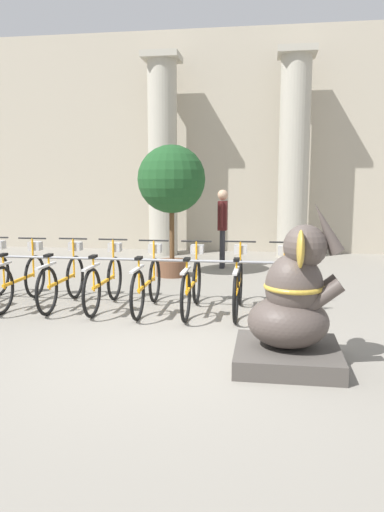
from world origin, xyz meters
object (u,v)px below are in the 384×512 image
Objects in this scene: bicycle_5 at (192,284)px; bicycle_6 at (238,285)px; bicycle_7 at (285,286)px; elephant_statue at (292,311)px; person_pedestrian at (223,221)px; bicycle_2 at (63,280)px; potted_tree at (172,184)px; bicycle_3 at (105,281)px; bicycle_4 at (147,283)px; bicycle_1 at (20,279)px.

bicycle_5 is 1.00× the size of bicycle_6.
bicycle_6 is at bearing 5.62° from bicycle_5.
bicycle_7 is 2.09m from elephant_statue.
elephant_statue is 6.08m from person_pedestrian.
bicycle_2 and bicycle_6 have the same top height.
potted_tree is (-1.53, 2.73, 1.47)m from bicycle_6.
potted_tree is (-2.21, 2.73, 1.47)m from bicycle_7.
bicycle_3 is 1.37m from bicycle_5.
bicycle_3 is 1.00× the size of bicycle_4.
bicycle_3 is 1.00× the size of bicycle_5.
elephant_statue is (1.38, -2.01, 0.17)m from bicycle_5.
potted_tree is (1.91, 2.79, 1.47)m from bicycle_1.
potted_tree is at bearing 119.20° from bicycle_6.
bicycle_3 is 1.03× the size of person_pedestrian.
elephant_statue reaches higher than bicycle_5.
bicycle_7 is at bearing 0.15° from bicycle_2.
bicycle_1 is 1.00× the size of bicycle_6.
potted_tree is at bearing 93.11° from bicycle_4.
potted_tree is (0.54, 2.75, 1.47)m from bicycle_3.
bicycle_1 is 1.00× the size of bicycle_2.
bicycle_2 and bicycle_5 have the same top height.
bicycle_2 is at bearing 178.71° from bicycle_3.
bicycle_6 is (2.75, 0.01, 0.00)m from bicycle_2.
bicycle_3 is 2.06m from bicycle_6.
elephant_statue is (0.00, -2.08, 0.17)m from bicycle_7.
bicycle_1 is 1.00× the size of bicycle_5.
potted_tree is at bearing 79.00° from bicycle_3.
bicycle_4 is 1.03× the size of person_pedestrian.
person_pedestrian is at bearing 69.08° from bicycle_3.
bicycle_5 is 1.03× the size of elephant_statue.
person_pedestrian is at bearing 53.87° from bicycle_1.
bicycle_1 is at bearing 179.83° from bicycle_5.
bicycle_4 is 1.03× the size of elephant_statue.
bicycle_3 is 4.19m from person_pedestrian.
bicycle_7 is at bearing 1.97° from bicycle_4.
bicycle_2 is at bearing 148.88° from elephant_statue.
bicycle_2 is 2.75m from bicycle_6.
bicycle_6 is (2.06, 0.02, 0.00)m from bicycle_3.
elephant_statue is at bearing -44.30° from bicycle_4.
bicycle_4 is at bearing -0.22° from bicycle_1.
person_pedestrian is (0.10, 3.92, 0.65)m from bicycle_5.
bicycle_4 is 0.69m from bicycle_5.
elephant_statue is (4.12, -2.02, 0.17)m from bicycle_1.
bicycle_5 is at bearing -174.38° from bicycle_6.
bicycle_1 and bicycle_4 have the same top height.
bicycle_7 is (0.69, 0.00, 0.00)m from bicycle_6.
bicycle_4 is (0.69, -0.05, 0.00)m from bicycle_3.
bicycle_2 is at bearing -114.06° from potted_tree.
elephant_statue is at bearing -55.65° from bicycle_5.
bicycle_1 is 2.75m from bicycle_5.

